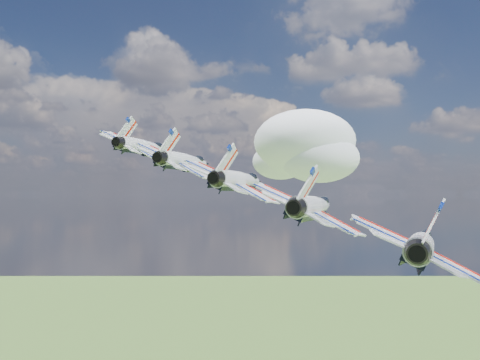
# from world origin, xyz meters

# --- Properties ---
(cloud_far) EXTENTS (67.64, 53.14, 26.57)m
(cloud_far) POSITION_xyz_m (38.77, 207.34, 172.69)
(cloud_far) COLOR white
(jet_0) EXTENTS (16.75, 19.61, 9.37)m
(jet_0) POSITION_xyz_m (2.78, 32.14, 159.92)
(jet_0) COLOR white
(jet_1) EXTENTS (16.75, 19.61, 9.37)m
(jet_1) POSITION_xyz_m (11.01, 22.56, 156.96)
(jet_1) COLOR white
(jet_2) EXTENTS (16.75, 19.61, 9.37)m
(jet_2) POSITION_xyz_m (19.23, 12.98, 153.99)
(jet_2) COLOR silver
(jet_3) EXTENTS (16.75, 19.61, 9.37)m
(jet_3) POSITION_xyz_m (27.46, 3.40, 151.02)
(jet_3) COLOR white
(jet_4) EXTENTS (16.75, 19.61, 9.37)m
(jet_4) POSITION_xyz_m (35.68, -6.19, 148.06)
(jet_4) COLOR silver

